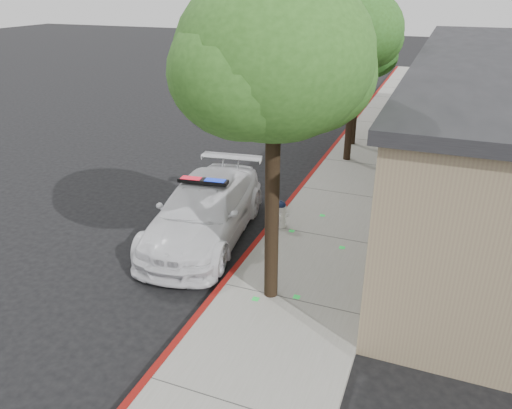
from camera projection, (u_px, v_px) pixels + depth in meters
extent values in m
plane|color=black|center=(221.00, 289.00, 10.82)|extent=(120.00, 120.00, 0.00)
cube|color=gray|center=(324.00, 238.00, 12.80)|extent=(3.20, 60.00, 0.15)
cube|color=maroon|center=(269.00, 228.00, 13.31)|extent=(0.14, 60.00, 0.16)
cube|color=black|center=(381.00, 214.00, 9.81)|extent=(0.08, 1.48, 1.68)
cube|color=black|center=(398.00, 166.00, 12.35)|extent=(0.08, 1.48, 1.68)
cube|color=black|center=(410.00, 135.00, 14.89)|extent=(0.08, 1.48, 1.68)
cube|color=black|center=(418.00, 113.00, 17.43)|extent=(0.08, 1.48, 1.68)
cube|color=black|center=(424.00, 96.00, 19.98)|extent=(0.08, 1.48, 1.68)
cube|color=black|center=(428.00, 83.00, 22.52)|extent=(0.08, 1.48, 1.68)
cube|color=black|center=(432.00, 73.00, 25.06)|extent=(0.08, 1.48, 1.68)
imported|color=white|center=(205.00, 211.00, 12.69)|extent=(2.81, 5.56, 1.55)
cube|color=black|center=(203.00, 181.00, 12.35)|extent=(1.23, 0.43, 0.10)
cube|color=red|center=(191.00, 180.00, 12.42)|extent=(0.55, 0.30, 0.11)
cube|color=#0B28C9|center=(215.00, 182.00, 12.27)|extent=(0.55, 0.30, 0.11)
cylinder|color=white|center=(281.00, 225.00, 13.27)|extent=(0.31, 0.31, 0.05)
cylinder|color=white|center=(281.00, 216.00, 13.15)|extent=(0.26, 0.26, 0.50)
cylinder|color=white|center=(281.00, 207.00, 13.04)|extent=(0.29, 0.29, 0.04)
ellipsoid|color=#0D1632|center=(281.00, 205.00, 13.02)|extent=(0.26, 0.26, 0.20)
cylinder|color=#0D1632|center=(281.00, 202.00, 12.98)|extent=(0.06, 0.06, 0.05)
cylinder|color=white|center=(275.00, 215.00, 13.16)|extent=(0.13, 0.13, 0.10)
cylinder|color=white|center=(287.00, 215.00, 13.13)|extent=(0.13, 0.13, 0.10)
cylinder|color=white|center=(280.00, 217.00, 12.99)|extent=(0.15, 0.14, 0.13)
cylinder|color=black|center=(272.00, 211.00, 9.56)|extent=(0.28, 0.28, 3.92)
ellipsoid|color=#2D5C1C|center=(274.00, 56.00, 8.34)|extent=(3.49, 3.49, 2.96)
ellipsoid|color=#2D5C1C|center=(305.00, 72.00, 8.75)|extent=(2.61, 2.61, 2.22)
ellipsoid|color=#2D5C1C|center=(248.00, 72.00, 8.15)|extent=(2.72, 2.72, 2.31)
cylinder|color=black|center=(351.00, 110.00, 17.55)|extent=(0.26, 0.26, 3.72)
ellipsoid|color=#2A531A|center=(357.00, 29.00, 16.40)|extent=(3.12, 3.12, 2.65)
ellipsoid|color=#2A531A|center=(367.00, 37.00, 16.78)|extent=(2.51, 2.51, 2.14)
ellipsoid|color=#2A531A|center=(345.00, 36.00, 16.32)|extent=(2.41, 2.41, 2.05)
cylinder|color=black|center=(355.00, 107.00, 19.46)|extent=(0.22, 0.22, 3.01)
ellipsoid|color=#25551A|center=(360.00, 48.00, 18.51)|extent=(2.58, 2.58, 2.20)
ellipsoid|color=#25551A|center=(372.00, 55.00, 18.49)|extent=(1.98, 1.98, 1.68)
ellipsoid|color=#25551A|center=(350.00, 53.00, 18.55)|extent=(2.07, 2.07, 1.76)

